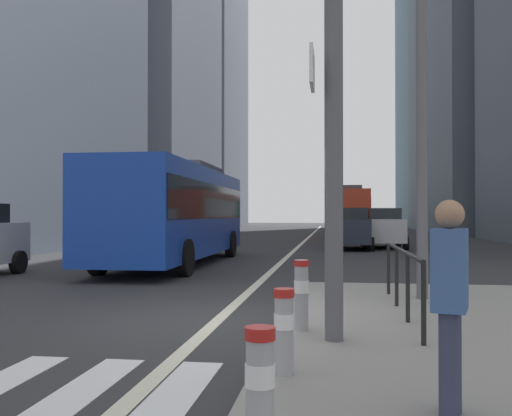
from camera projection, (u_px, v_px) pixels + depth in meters
ground_plane at (298, 247)px, 28.46m from camera, size 160.00×160.00×0.00m
crosswalk_stripes at (7, 406)px, 4.83m from camera, size 8.55×3.20×0.01m
lane_centre_line at (307, 238)px, 38.37m from camera, size 0.20×80.00×0.01m
office_tower_left_far at (196, 47)px, 73.17m from camera, size 11.14×17.89×46.94m
office_tower_right_mid at (494, 2)px, 53.89m from camera, size 12.79×25.05×44.00m
office_tower_right_far at (445, 32)px, 77.76m from camera, size 11.37×18.76×53.81m
city_bus_blue_oncoming at (177, 209)px, 18.51m from camera, size 2.76×10.85×3.40m
city_bus_red_receding at (346, 211)px, 37.36m from camera, size 2.76×11.78×3.40m
city_bus_red_distant at (340, 213)px, 60.74m from camera, size 2.73×11.01×3.40m
car_oncoming_mid at (207, 224)px, 37.89m from camera, size 2.19×4.27×1.94m
car_receding_near at (351, 228)px, 26.57m from camera, size 2.19×4.47×1.94m
car_receding_far at (383, 228)px, 27.59m from camera, size 2.06×4.30×1.94m
traffic_signal_gantry at (178, 17)px, 6.97m from camera, size 5.80×0.65×6.00m
street_lamp_post at (421, 11)px, 10.05m from camera, size 5.50×0.32×8.00m
bollard_front at (260, 383)px, 3.53m from camera, size 0.20×0.20×0.79m
bollard_left at (284, 326)px, 5.27m from camera, size 0.20×0.20×0.80m
bollard_right at (301, 291)px, 7.29m from camera, size 0.20×0.20×0.91m
pedestrian_railing at (402, 266)px, 8.50m from camera, size 0.06×4.23×0.98m
pedestrian_walking at (450, 297)px, 4.18m from camera, size 0.34×0.43×1.61m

